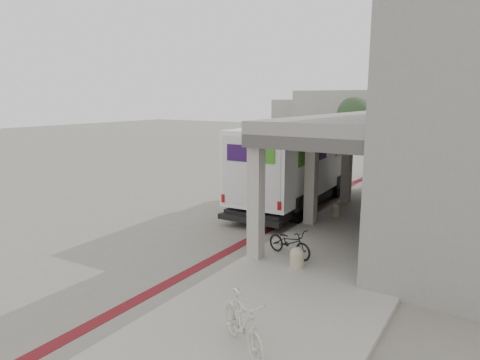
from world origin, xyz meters
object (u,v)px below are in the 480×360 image
Objects in this scene: utility_cabinet at (373,215)px; bicycle_cream at (243,323)px; fedex_truck at (293,164)px; bench at (384,244)px; bicycle_black at (290,242)px.

bicycle_cream is at bearing -88.00° from utility_cabinet.
bicycle_cream is (3.95, -10.47, -1.20)m from fedex_truck.
fedex_truck is at bearing 142.98° from bench.
fedex_truck is at bearing 155.29° from utility_cabinet.
bench is at bearing -39.39° from bicycle_black.
bicycle_cream is at bearing -71.62° from fedex_truck.
utility_cabinet reaches higher than bicycle_black.
bicycle_black is at bearing -67.80° from fedex_truck.
bench is 1.67× the size of utility_cabinet.
utility_cabinet is 3.92m from bicycle_black.
utility_cabinet reaches higher than bicycle_cream.
fedex_truck is 4.63× the size of bicycle_cream.
bench is 1.21× the size of bicycle_black.
fedex_truck reaches higher than bicycle_cream.
bicycle_black is (2.60, -5.71, -1.32)m from fedex_truck.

